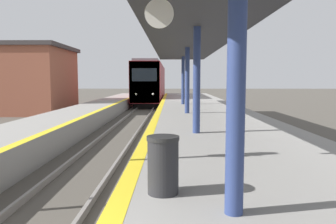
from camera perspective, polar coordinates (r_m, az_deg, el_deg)
The scene contains 4 objects.
train at distance 37.22m, azimuth -2.96°, elevation 5.09°, with size 2.67×18.33×4.46m.
station_canopy at distance 13.38m, azimuth 4.05°, elevation 12.63°, with size 3.36×24.93×3.46m.
trash_bin at distance 4.79m, azimuth -0.87°, elevation -9.16°, with size 0.47×0.47×0.84m.
station_building at distance 28.93m, azimuth -26.40°, elevation 5.14°, with size 10.00×6.98×5.25m.
Camera 1 is at (2.37, -1.89, 2.54)m, focal length 35.00 mm.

